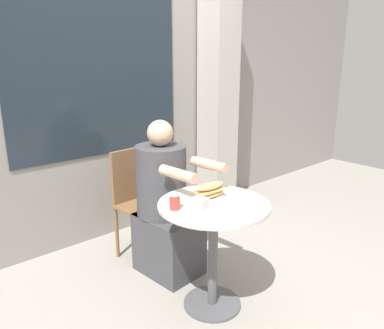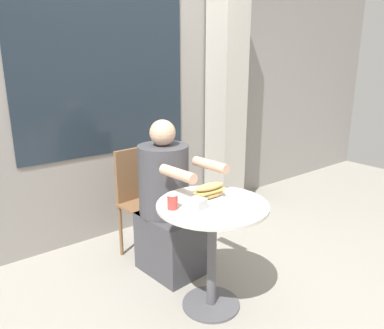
{
  "view_description": "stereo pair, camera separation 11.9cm",
  "coord_description": "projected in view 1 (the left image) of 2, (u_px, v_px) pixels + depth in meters",
  "views": [
    {
      "loc": [
        -1.49,
        -1.49,
        1.56
      ],
      "look_at": [
        0.0,
        0.2,
        0.91
      ],
      "focal_mm": 35.0,
      "sensor_mm": 36.0,
      "label": 1
    },
    {
      "loc": [
        -1.39,
        -1.57,
        1.56
      ],
      "look_at": [
        0.0,
        0.2,
        0.91
      ],
      "focal_mm": 35.0,
      "sensor_mm": 36.0,
      "label": 2
    }
  ],
  "objects": [
    {
      "name": "sandwich_on_plate",
      "position": [
        210.0,
        191.0,
        2.32
      ],
      "size": [
        0.21,
        0.18,
        0.1
      ],
      "rotation": [
        0.0,
        0.0,
        -0.02
      ],
      "color": "white",
      "rests_on": "cafe_table"
    },
    {
      "name": "ground_plane",
      "position": [
        212.0,
        304.0,
        2.45
      ],
      "size": [
        8.0,
        8.0,
        0.0
      ],
      "primitive_type": "plane",
      "color": "gray"
    },
    {
      "name": "cafe_table",
      "position": [
        213.0,
        232.0,
        2.31
      ],
      "size": [
        0.68,
        0.68,
        0.71
      ],
      "color": "beige",
      "rests_on": "ground_plane"
    },
    {
      "name": "storefront_wall",
      "position": [
        96.0,
        77.0,
        3.08
      ],
      "size": [
        8.0,
        0.09,
        2.8
      ],
      "color": "gray",
      "rests_on": "ground_plane"
    },
    {
      "name": "napkin_box",
      "position": [
        199.0,
        204.0,
        2.17
      ],
      "size": [
        0.11,
        0.11,
        0.06
      ],
      "rotation": [
        0.0,
        0.0,
        0.24
      ],
      "color": "silver",
      "rests_on": "cafe_table"
    },
    {
      "name": "diner_chair",
      "position": [
        137.0,
        193.0,
        2.96
      ],
      "size": [
        0.41,
        0.41,
        0.87
      ],
      "rotation": [
        0.0,
        0.0,
        3.23
      ],
      "color": "brown",
      "rests_on": "ground_plane"
    },
    {
      "name": "lattice_pillar",
      "position": [
        218.0,
        94.0,
        3.76
      ],
      "size": [
        0.3,
        0.3,
        2.4
      ],
      "color": "#B2ADA3",
      "rests_on": "ground_plane"
    },
    {
      "name": "seated_diner",
      "position": [
        165.0,
        209.0,
        2.72
      ],
      "size": [
        0.4,
        0.67,
        1.15
      ],
      "rotation": [
        0.0,
        0.0,
        3.23
      ],
      "color": "#424247",
      "rests_on": "ground_plane"
    },
    {
      "name": "drink_cup",
      "position": [
        175.0,
        201.0,
        2.15
      ],
      "size": [
        0.06,
        0.06,
        0.1
      ],
      "color": "#B73D38",
      "rests_on": "cafe_table"
    }
  ]
}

